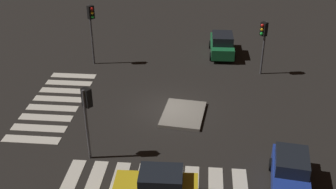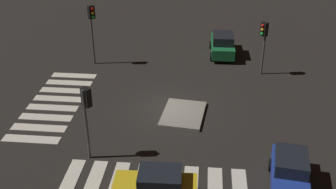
% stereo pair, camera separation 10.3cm
% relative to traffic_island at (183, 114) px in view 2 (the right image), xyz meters
% --- Properties ---
extents(ground_plane, '(80.00, 80.00, 0.00)m').
position_rel_traffic_island_xyz_m(ground_plane, '(-0.72, -0.99, -0.09)').
color(ground_plane, black).
extents(traffic_island, '(3.49, 2.77, 0.18)m').
position_rel_traffic_island_xyz_m(traffic_island, '(0.00, 0.00, 0.00)').
color(traffic_island, gray).
rests_on(traffic_island, ground).
extents(car_green, '(4.16, 2.01, 1.79)m').
position_rel_traffic_island_xyz_m(car_green, '(-9.63, 2.52, 0.79)').
color(car_green, '#196B38').
rests_on(car_green, ground).
extents(car_yellow, '(1.84, 3.78, 1.63)m').
position_rel_traffic_island_xyz_m(car_yellow, '(7.42, -0.74, 0.71)').
color(car_yellow, gold).
rests_on(car_yellow, ground).
extents(car_blue, '(3.99, 2.20, 1.67)m').
position_rel_traffic_island_xyz_m(car_blue, '(5.94, 5.25, 0.73)').
color(car_blue, '#1E389E').
rests_on(car_blue, ground).
extents(traffic_light_west, '(0.54, 0.53, 3.93)m').
position_rel_traffic_island_xyz_m(traffic_light_west, '(-6.23, 5.17, 2.89)').
color(traffic_light_west, '#47474C').
rests_on(traffic_light_west, ground).
extents(traffic_light_south, '(0.54, 0.54, 4.57)m').
position_rel_traffic_island_xyz_m(traffic_light_south, '(-6.91, -7.14, 3.37)').
color(traffic_light_south, '#47474C').
rests_on(traffic_light_south, ground).
extents(traffic_light_east, '(0.53, 0.54, 3.95)m').
position_rel_traffic_island_xyz_m(traffic_light_east, '(4.48, -4.46, 2.90)').
color(traffic_light_east, '#47474C').
rests_on(traffic_light_east, ground).
extents(crosswalk_near, '(8.75, 3.20, 0.02)m').
position_rel_traffic_island_xyz_m(crosswalk_near, '(-0.72, -8.19, -0.08)').
color(crosswalk_near, silver).
rests_on(crosswalk_near, ground).
extents(crosswalk_side, '(3.20, 8.75, 0.02)m').
position_rel_traffic_island_xyz_m(crosswalk_side, '(6.47, -0.99, -0.08)').
color(crosswalk_side, silver).
rests_on(crosswalk_side, ground).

